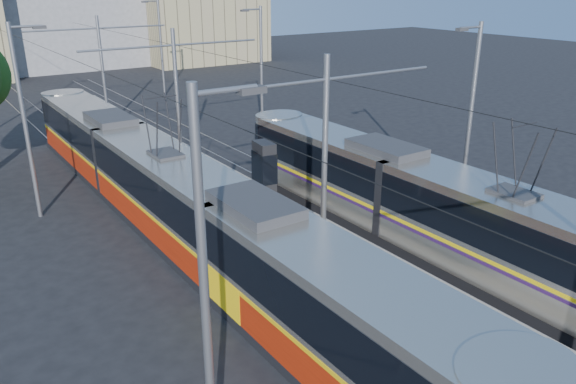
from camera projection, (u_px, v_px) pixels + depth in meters
ground at (517, 382)px, 14.16m from camera, size 160.00×160.00×0.00m
platform at (208, 185)px, 27.19m from camera, size 4.00×50.00×0.30m
tactile_strip_left at (181, 188)px, 26.36m from camera, size 0.70×50.00×0.01m
tactile_strip_right at (234, 177)px, 27.90m from camera, size 0.70×50.00×0.01m
rails at (208, 188)px, 27.24m from camera, size 8.71×70.00×0.03m
tram_left at (169, 194)px, 21.73m from camera, size 2.43×32.21×5.50m
tram_right at (507, 237)px, 17.81m from camera, size 2.43×28.16×5.50m
catenary at (234, 106)px, 23.44m from camera, size 9.20×70.00×7.00m
street_lamps at (169, 90)px, 28.83m from camera, size 15.18×38.22×8.00m
shelter at (264, 169)px, 24.78m from camera, size 0.85×1.25×2.58m
building_right at (199, 11)px, 67.31m from camera, size 14.28×10.20×11.65m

